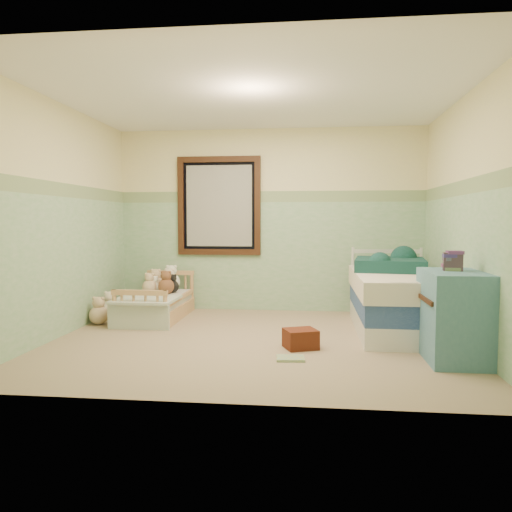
# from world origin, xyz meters

# --- Properties ---
(floor) EXTENTS (4.20, 3.60, 0.02)m
(floor) POSITION_xyz_m (0.00, 0.00, -0.01)
(floor) COLOR #87765C
(floor) RESTS_ON ground
(ceiling) EXTENTS (4.20, 3.60, 0.02)m
(ceiling) POSITION_xyz_m (0.00, 0.00, 2.51)
(ceiling) COLOR white
(ceiling) RESTS_ON wall_back
(wall_back) EXTENTS (4.20, 0.04, 2.50)m
(wall_back) POSITION_xyz_m (0.00, 1.80, 1.25)
(wall_back) COLOR #F0E8A4
(wall_back) RESTS_ON floor
(wall_front) EXTENTS (4.20, 0.04, 2.50)m
(wall_front) POSITION_xyz_m (0.00, -1.80, 1.25)
(wall_front) COLOR #F0E8A4
(wall_front) RESTS_ON floor
(wall_left) EXTENTS (0.04, 3.60, 2.50)m
(wall_left) POSITION_xyz_m (-2.10, 0.00, 1.25)
(wall_left) COLOR #F0E8A4
(wall_left) RESTS_ON floor
(wall_right) EXTENTS (0.04, 3.60, 2.50)m
(wall_right) POSITION_xyz_m (2.10, 0.00, 1.25)
(wall_right) COLOR #F0E8A4
(wall_right) RESTS_ON floor
(wainscot_mint) EXTENTS (4.20, 0.01, 1.50)m
(wainscot_mint) POSITION_xyz_m (0.00, 1.79, 0.75)
(wainscot_mint) COLOR #75AD7A
(wainscot_mint) RESTS_ON floor
(border_strip) EXTENTS (4.20, 0.01, 0.15)m
(border_strip) POSITION_xyz_m (0.00, 1.79, 1.57)
(border_strip) COLOR #3D633D
(border_strip) RESTS_ON wall_back
(window_frame) EXTENTS (1.16, 0.06, 1.36)m
(window_frame) POSITION_xyz_m (-0.70, 1.76, 1.45)
(window_frame) COLOR #351A11
(window_frame) RESTS_ON wall_back
(window_blinds) EXTENTS (0.92, 0.01, 1.12)m
(window_blinds) POSITION_xyz_m (-0.70, 1.77, 1.45)
(window_blinds) COLOR beige
(window_blinds) RESTS_ON window_frame
(toddler_bed_frame) EXTENTS (0.66, 1.33, 0.17)m
(toddler_bed_frame) POSITION_xyz_m (-1.38, 1.05, 0.09)
(toddler_bed_frame) COLOR tan
(toddler_bed_frame) RESTS_ON floor
(toddler_mattress) EXTENTS (0.61, 1.27, 0.12)m
(toddler_mattress) POSITION_xyz_m (-1.38, 1.05, 0.23)
(toddler_mattress) COLOR white
(toddler_mattress) RESTS_ON toddler_bed_frame
(patchwork_quilt) EXTENTS (0.72, 0.66, 0.03)m
(patchwork_quilt) POSITION_xyz_m (-1.38, 0.64, 0.31)
(patchwork_quilt) COLOR #92BFDB
(patchwork_quilt) RESTS_ON toddler_mattress
(plush_bed_brown) EXTENTS (0.18, 0.18, 0.18)m
(plush_bed_brown) POSITION_xyz_m (-1.53, 1.55, 0.38)
(plush_bed_brown) COLOR brown
(plush_bed_brown) RESTS_ON toddler_mattress
(plush_bed_white) EXTENTS (0.23, 0.23, 0.23)m
(plush_bed_white) POSITION_xyz_m (-1.33, 1.55, 0.41)
(plush_bed_white) COLOR white
(plush_bed_white) RESTS_ON toddler_mattress
(plush_bed_tan) EXTENTS (0.21, 0.21, 0.21)m
(plush_bed_tan) POSITION_xyz_m (-1.48, 1.33, 0.40)
(plush_bed_tan) COLOR #D6B58F
(plush_bed_tan) RESTS_ON toddler_mattress
(plush_bed_dark) EXTENTS (0.17, 0.17, 0.17)m
(plush_bed_dark) POSITION_xyz_m (-1.25, 1.33, 0.37)
(plush_bed_dark) COLOR black
(plush_bed_dark) RESTS_ON toddler_mattress
(plush_floor_cream) EXTENTS (0.24, 0.24, 0.24)m
(plush_floor_cream) POSITION_xyz_m (-1.95, 0.94, 0.12)
(plush_floor_cream) COLOR #F5E3C9
(plush_floor_cream) RESTS_ON floor
(plush_floor_tan) EXTENTS (0.23, 0.23, 0.23)m
(plush_floor_tan) POSITION_xyz_m (-1.95, 0.59, 0.11)
(plush_floor_tan) COLOR #D6B58F
(plush_floor_tan) RESTS_ON floor
(twin_bed_frame) EXTENTS (0.92, 1.84, 0.22)m
(twin_bed_frame) POSITION_xyz_m (1.55, 0.61, 0.11)
(twin_bed_frame) COLOR silver
(twin_bed_frame) RESTS_ON floor
(twin_boxspring) EXTENTS (0.92, 1.84, 0.22)m
(twin_boxspring) POSITION_xyz_m (1.55, 0.61, 0.33)
(twin_boxspring) COLOR navy
(twin_boxspring) RESTS_ON twin_bed_frame
(twin_mattress) EXTENTS (0.96, 1.88, 0.22)m
(twin_mattress) POSITION_xyz_m (1.55, 0.61, 0.55)
(twin_mattress) COLOR white
(twin_mattress) RESTS_ON twin_boxspring
(teal_blanket) EXTENTS (0.89, 0.93, 0.14)m
(teal_blanket) POSITION_xyz_m (1.50, 0.91, 0.73)
(teal_blanket) COLOR #0A2B26
(teal_blanket) RESTS_ON twin_mattress
(dresser) EXTENTS (0.50, 0.79, 0.79)m
(dresser) POSITION_xyz_m (1.84, -0.51, 0.40)
(dresser) COLOR teal
(dresser) RESTS_ON floor
(book_stack) EXTENTS (0.18, 0.15, 0.16)m
(book_stack) POSITION_xyz_m (1.84, -0.45, 0.88)
(book_stack) COLOR brown
(book_stack) RESTS_ON dresser
(red_pillow) EXTENTS (0.37, 0.35, 0.19)m
(red_pillow) POSITION_xyz_m (0.48, -0.26, 0.09)
(red_pillow) COLOR #943216
(red_pillow) RESTS_ON floor
(floor_book) EXTENTS (0.26, 0.21, 0.02)m
(floor_book) POSITION_xyz_m (0.40, -0.67, 0.01)
(floor_book) COLOR gold
(floor_book) RESTS_ON floor
(extra_plush_0) EXTENTS (0.15, 0.15, 0.15)m
(extra_plush_0) POSITION_xyz_m (-1.47, 1.25, 0.37)
(extra_plush_0) COLOR white
(extra_plush_0) RESTS_ON toddler_mattress
(extra_plush_1) EXTENTS (0.20, 0.20, 0.20)m
(extra_plush_1) POSITION_xyz_m (-1.49, 1.42, 0.39)
(extra_plush_1) COLOR #F5E3C9
(extra_plush_1) RESTS_ON toddler_mattress
(extra_plush_2) EXTENTS (0.19, 0.19, 0.19)m
(extra_plush_2) POSITION_xyz_m (-1.52, 1.19, 0.38)
(extra_plush_2) COLOR #D6B58F
(extra_plush_2) RESTS_ON toddler_mattress
(extra_plush_3) EXTENTS (0.21, 0.21, 0.21)m
(extra_plush_3) POSITION_xyz_m (-1.34, 1.50, 0.39)
(extra_plush_3) COLOR #F5E3C9
(extra_plush_3) RESTS_ON toddler_mattress
(extra_plush_4) EXTENTS (0.21, 0.21, 0.21)m
(extra_plush_4) POSITION_xyz_m (-1.29, 1.18, 0.39)
(extra_plush_4) COLOR brown
(extra_plush_4) RESTS_ON toddler_mattress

